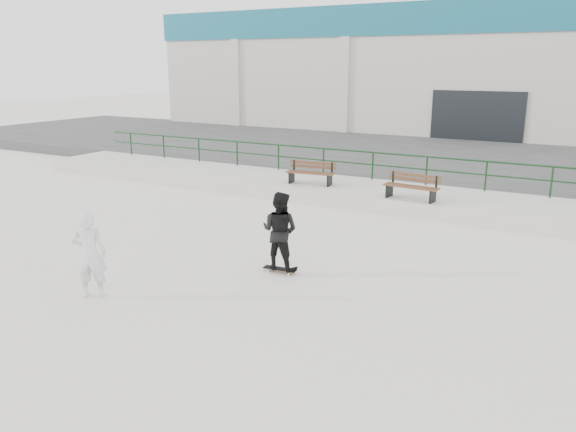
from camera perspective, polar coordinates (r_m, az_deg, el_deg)
The scene contains 10 objects.
ground at distance 11.46m, azimuth -6.70°, elevation -8.68°, with size 120.00×120.00×0.00m, color silver.
ledge at distance 19.48m, azimuth 9.87°, elevation 2.01°, with size 30.00×3.00×0.50m, color beige.
parking_strip at distance 27.50m, azimuth 15.91°, elevation 5.48°, with size 60.00×14.00×0.50m, color #353535.
railing at distance 20.49m, azimuth 11.24°, elevation 5.43°, with size 28.00×0.06×1.03m.
commercial_building at distance 40.89m, azimuth 21.24°, elevation 14.15°, with size 44.20×16.33×8.00m.
bench_left at distance 19.89m, azimuth 2.35°, elevation 4.39°, with size 1.76×0.71×0.79m.
bench_right at distance 18.01m, azimuth 12.45°, elevation 2.90°, with size 1.76×0.64×0.80m.
skateboard at distance 12.91m, azimuth -0.83°, elevation -5.42°, with size 0.80×0.28×0.09m.
standing_skater at distance 12.61m, azimuth -0.84°, elevation -1.50°, with size 0.87×0.68×1.80m, color black.
seated_skater at distance 12.00m, azimuth -19.52°, elevation -3.68°, with size 0.67×0.44×1.83m, color silver.
Camera 1 is at (6.25, -8.42, 4.62)m, focal length 35.00 mm.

